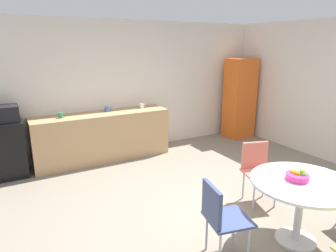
{
  "coord_description": "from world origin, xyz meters",
  "views": [
    {
      "loc": [
        -2.29,
        -2.73,
        2.14
      ],
      "look_at": [
        -0.17,
        1.09,
        0.95
      ],
      "focal_mm": 32.22,
      "sensor_mm": 36.0,
      "label": 1
    }
  ],
  "objects_px": {
    "mug_green": "(107,109)",
    "mug_red": "(142,106)",
    "microwave": "(2,114)",
    "mini_fridge": "(7,149)",
    "chair_coral": "(257,165)",
    "mug_white": "(61,115)",
    "round_table": "(301,193)",
    "fruit_bowl": "(298,176)",
    "chair_navy": "(220,213)",
    "locker_cabinet": "(239,98)"
  },
  "relations": [
    {
      "from": "microwave",
      "to": "mug_red",
      "type": "bearing_deg",
      "value": 1.47
    },
    {
      "from": "mug_red",
      "to": "mug_white",
      "type": "bearing_deg",
      "value": -177.01
    },
    {
      "from": "mug_green",
      "to": "mug_white",
      "type": "bearing_deg",
      "value": -173.21
    },
    {
      "from": "microwave",
      "to": "mug_green",
      "type": "xyz_separation_m",
      "value": [
        1.75,
        0.08,
        -0.11
      ]
    },
    {
      "from": "microwave",
      "to": "mini_fridge",
      "type": "bearing_deg",
      "value": 0.0
    },
    {
      "from": "microwave",
      "to": "mug_red",
      "type": "height_order",
      "value": "microwave"
    },
    {
      "from": "microwave",
      "to": "chair_coral",
      "type": "height_order",
      "value": "microwave"
    },
    {
      "from": "round_table",
      "to": "mug_green",
      "type": "xyz_separation_m",
      "value": [
        -0.97,
        3.59,
        0.35
      ]
    },
    {
      "from": "chair_coral",
      "to": "mug_red",
      "type": "relative_size",
      "value": 6.43
    },
    {
      "from": "chair_coral",
      "to": "fruit_bowl",
      "type": "distance_m",
      "value": 0.96
    },
    {
      "from": "mug_green",
      "to": "microwave",
      "type": "bearing_deg",
      "value": -177.25
    },
    {
      "from": "round_table",
      "to": "chair_navy",
      "type": "distance_m",
      "value": 0.97
    },
    {
      "from": "mug_white",
      "to": "mug_green",
      "type": "relative_size",
      "value": 1.0
    },
    {
      "from": "fruit_bowl",
      "to": "mini_fridge",
      "type": "bearing_deg",
      "value": 127.89
    },
    {
      "from": "mini_fridge",
      "to": "locker_cabinet",
      "type": "height_order",
      "value": "locker_cabinet"
    },
    {
      "from": "microwave",
      "to": "locker_cabinet",
      "type": "bearing_deg",
      "value": -1.17
    },
    {
      "from": "mini_fridge",
      "to": "chair_coral",
      "type": "bearing_deg",
      "value": -40.74
    },
    {
      "from": "round_table",
      "to": "mug_white",
      "type": "xyz_separation_m",
      "value": [
        -1.84,
        3.49,
        0.35
      ]
    },
    {
      "from": "fruit_bowl",
      "to": "mug_white",
      "type": "height_order",
      "value": "mug_white"
    },
    {
      "from": "chair_navy",
      "to": "mug_red",
      "type": "distance_m",
      "value": 3.46
    },
    {
      "from": "round_table",
      "to": "mug_white",
      "type": "height_order",
      "value": "mug_white"
    },
    {
      "from": "locker_cabinet",
      "to": "fruit_bowl",
      "type": "relative_size",
      "value": 7.58
    },
    {
      "from": "chair_navy",
      "to": "fruit_bowl",
      "type": "distance_m",
      "value": 0.96
    },
    {
      "from": "round_table",
      "to": "mug_red",
      "type": "xyz_separation_m",
      "value": [
        -0.27,
        3.57,
        0.35
      ]
    },
    {
      "from": "mini_fridge",
      "to": "round_table",
      "type": "xyz_separation_m",
      "value": [
        2.72,
        -3.51,
        0.13
      ]
    },
    {
      "from": "round_table",
      "to": "mini_fridge",
      "type": "bearing_deg",
      "value": 127.81
    },
    {
      "from": "mini_fridge",
      "to": "fruit_bowl",
      "type": "relative_size",
      "value": 3.86
    },
    {
      "from": "fruit_bowl",
      "to": "mug_white",
      "type": "bearing_deg",
      "value": 117.74
    },
    {
      "from": "chair_navy",
      "to": "mug_green",
      "type": "height_order",
      "value": "mug_green"
    },
    {
      "from": "mug_green",
      "to": "mug_red",
      "type": "distance_m",
      "value": 0.71
    },
    {
      "from": "fruit_bowl",
      "to": "mug_green",
      "type": "height_order",
      "value": "mug_green"
    },
    {
      "from": "microwave",
      "to": "chair_coral",
      "type": "xyz_separation_m",
      "value": [
        3.01,
        -2.59,
        -0.54
      ]
    },
    {
      "from": "microwave",
      "to": "round_table",
      "type": "distance_m",
      "value": 4.47
    },
    {
      "from": "mini_fridge",
      "to": "round_table",
      "type": "height_order",
      "value": "mini_fridge"
    },
    {
      "from": "chair_coral",
      "to": "mug_white",
      "type": "bearing_deg",
      "value": 129.55
    },
    {
      "from": "round_table",
      "to": "chair_navy",
      "type": "height_order",
      "value": "chair_navy"
    },
    {
      "from": "chair_navy",
      "to": "mug_green",
      "type": "xyz_separation_m",
      "value": [
        -0.03,
        3.39,
        0.43
      ]
    },
    {
      "from": "chair_coral",
      "to": "mug_white",
      "type": "xyz_separation_m",
      "value": [
        -2.12,
        2.57,
        0.43
      ]
    },
    {
      "from": "chair_navy",
      "to": "mug_white",
      "type": "height_order",
      "value": "mug_white"
    },
    {
      "from": "mug_red",
      "to": "fruit_bowl",
      "type": "bearing_deg",
      "value": -86.13
    },
    {
      "from": "round_table",
      "to": "fruit_bowl",
      "type": "relative_size",
      "value": 4.51
    },
    {
      "from": "mug_green",
      "to": "mug_red",
      "type": "height_order",
      "value": "same"
    },
    {
      "from": "mini_fridge",
      "to": "mug_white",
      "type": "xyz_separation_m",
      "value": [
        0.88,
        -0.02,
        0.48
      ]
    },
    {
      "from": "round_table",
      "to": "mug_green",
      "type": "bearing_deg",
      "value": 105.16
    },
    {
      "from": "locker_cabinet",
      "to": "chair_navy",
      "type": "distance_m",
      "value": 4.48
    },
    {
      "from": "locker_cabinet",
      "to": "mug_red",
      "type": "height_order",
      "value": "locker_cabinet"
    },
    {
      "from": "chair_coral",
      "to": "mug_red",
      "type": "height_order",
      "value": "mug_red"
    },
    {
      "from": "locker_cabinet",
      "to": "round_table",
      "type": "relative_size",
      "value": 1.68
    },
    {
      "from": "microwave",
      "to": "round_table",
      "type": "xyz_separation_m",
      "value": [
        2.72,
        -3.51,
        -0.46
      ]
    },
    {
      "from": "fruit_bowl",
      "to": "mug_red",
      "type": "distance_m",
      "value": 3.54
    }
  ]
}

